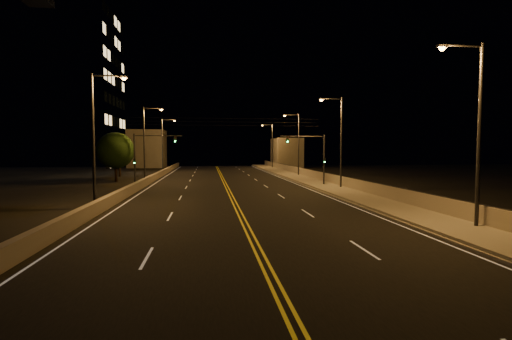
{
  "coord_description": "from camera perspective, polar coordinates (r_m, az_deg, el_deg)",
  "views": [
    {
      "loc": [
        -2.07,
        -13.35,
        4.31
      ],
      "look_at": [
        2.0,
        18.0,
        2.5
      ],
      "focal_mm": 26.0,
      "sensor_mm": 36.0,
      "label": 1
    }
  ],
  "objects": [
    {
      "name": "parapet_wall",
      "position": [
        36.54,
        16.07,
        -2.36
      ],
      "size": [
        0.3,
        120.0,
        1.0
      ],
      "primitive_type": "cube",
      "color": "gray",
      "rests_on": "sidewalk"
    },
    {
      "name": "tree_1",
      "position": [
        61.22,
        -20.29,
        2.77
      ],
      "size": [
        4.66,
        4.66,
        6.32
      ],
      "color": "black",
      "rests_on": "ground"
    },
    {
      "name": "traffic_signal_right",
      "position": [
        42.4,
        9.12,
        2.49
      ],
      "size": [
        5.11,
        0.31,
        5.91
      ],
      "color": "#2D2D33",
      "rests_on": "ground"
    },
    {
      "name": "streetlight_1",
      "position": [
        39.81,
        12.64,
        4.98
      ],
      "size": [
        2.55,
        0.28,
        9.66
      ],
      "color": "#2D2D33",
      "rests_on": "ground"
    },
    {
      "name": "streetlight_5",
      "position": [
        49.84,
        -16.53,
        4.57
      ],
      "size": [
        2.55,
        0.28,
        9.66
      ],
      "color": "#2D2D33",
      "rests_on": "ground"
    },
    {
      "name": "building_tower",
      "position": [
        71.89,
        -30.35,
        10.59
      ],
      "size": [
        24.0,
        15.0,
        29.16
      ],
      "color": "gray",
      "rests_on": "ground"
    },
    {
      "name": "sidewalk",
      "position": [
        35.99,
        13.64,
        -3.45
      ],
      "size": [
        3.6,
        120.0,
        0.3
      ],
      "primitive_type": "cube",
      "color": "gray",
      "rests_on": "ground"
    },
    {
      "name": "jersey_barrier",
      "position": [
        34.36,
        -19.67,
        -3.38
      ],
      "size": [
        0.45,
        120.0,
        0.88
      ],
      "primitive_type": "cube",
      "color": "gray",
      "rests_on": "ground"
    },
    {
      "name": "tree_0",
      "position": [
        51.89,
        -20.8,
        2.82
      ],
      "size": [
        4.79,
        4.79,
        6.49
      ],
      "color": "black",
      "rests_on": "ground"
    },
    {
      "name": "streetlight_6",
      "position": [
        68.94,
        -13.99,
        4.21
      ],
      "size": [
        2.55,
        0.28,
        9.66
      ],
      "color": "#2D2D33",
      "rests_on": "ground"
    },
    {
      "name": "streetlight_0",
      "position": [
        22.19,
        30.63,
        6.02
      ],
      "size": [
        2.55,
        0.28,
        9.66
      ],
      "color": "#2D2D33",
      "rests_on": "ground"
    },
    {
      "name": "traffic_signal_left",
      "position": [
        41.2,
        -16.78,
        2.37
      ],
      "size": [
        5.11,
        0.31,
        5.91
      ],
      "color": "#2D2D33",
      "rests_on": "ground"
    },
    {
      "name": "distant_building_left",
      "position": [
        89.62,
        -16.37,
        3.15
      ],
      "size": [
        8.0,
        8.0,
        8.62
      ],
      "primitive_type": "cube",
      "color": "gray",
      "rests_on": "ground"
    },
    {
      "name": "road",
      "position": [
        33.69,
        -3.82,
        -4.06
      ],
      "size": [
        18.0,
        120.0,
        0.02
      ],
      "primitive_type": "cube",
      "color": "black",
      "rests_on": "ground"
    },
    {
      "name": "lane_markings",
      "position": [
        33.61,
        -3.82,
        -4.06
      ],
      "size": [
        17.32,
        116.0,
        0.0
      ],
      "color": "silver",
      "rests_on": "road"
    },
    {
      "name": "overhead_wires",
      "position": [
        43.01,
        -4.66,
        7.39
      ],
      "size": [
        22.0,
        0.03,
        0.83
      ],
      "color": "black"
    },
    {
      "name": "ground",
      "position": [
        14.18,
        1.4,
        -14.43
      ],
      "size": [
        160.0,
        160.0,
        0.0
      ],
      "primitive_type": "plane",
      "color": "black",
      "rests_on": "ground"
    },
    {
      "name": "streetlight_2",
      "position": [
        57.44,
        6.32,
        4.5
      ],
      "size": [
        2.55,
        0.28,
        9.66
      ],
      "color": "#2D2D33",
      "rests_on": "ground"
    },
    {
      "name": "streetlight_4",
      "position": [
        28.94,
        -23.27,
        5.46
      ],
      "size": [
        2.55,
        0.28,
        9.66
      ],
      "color": "#2D2D33",
      "rests_on": "ground"
    },
    {
      "name": "streetlight_3",
      "position": [
        80.41,
        2.35,
        4.16
      ],
      "size": [
        2.55,
        0.28,
        9.66
      ],
      "color": "#2D2D33",
      "rests_on": "ground"
    },
    {
      "name": "curb",
      "position": [
        35.37,
        10.8,
        -3.66
      ],
      "size": [
        0.14,
        120.0,
        0.15
      ],
      "primitive_type": "cube",
      "color": "gray",
      "rests_on": "ground"
    },
    {
      "name": "parapet_rail",
      "position": [
        36.49,
        16.08,
        -1.53
      ],
      "size": [
        0.06,
        120.0,
        0.06
      ],
      "primitive_type": "cylinder",
      "rotation": [
        1.57,
        0.0,
        0.0
      ],
      "color": "black",
      "rests_on": "parapet_wall"
    },
    {
      "name": "distant_building_right",
      "position": [
        88.57,
        4.71,
        2.68
      ],
      "size": [
        6.0,
        10.0,
        6.78
      ],
      "primitive_type": "cube",
      "color": "gray",
      "rests_on": "ground"
    }
  ]
}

